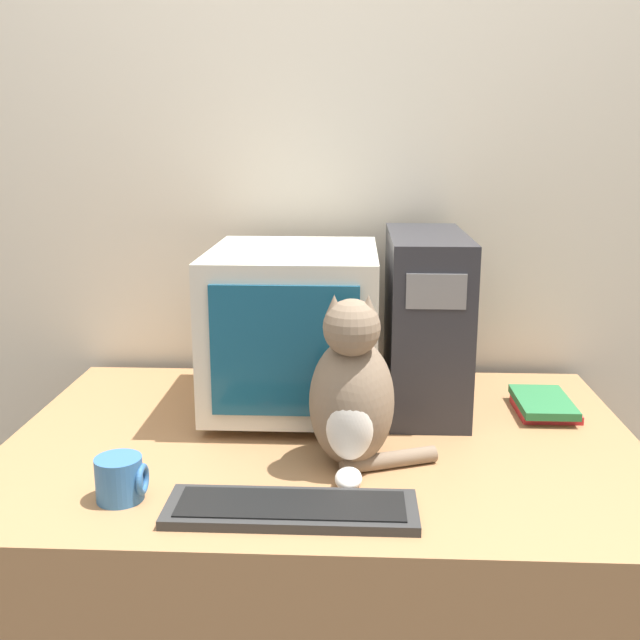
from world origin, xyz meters
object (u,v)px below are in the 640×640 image
Objects in this scene: book_stack at (544,405)px; pen at (213,494)px; crt_monitor at (294,327)px; computer_tower at (425,320)px; keyboard at (291,509)px; mug at (121,479)px; cat at (352,396)px.

book_stack is 0.86m from pen.
book_stack is (0.61, -0.02, -0.18)m from crt_monitor.
computer_tower is 1.01× the size of keyboard.
book_stack is at bearing -1.98° from crt_monitor.
mug is at bearing -151.12° from book_stack.
cat is at bearing 63.51° from keyboard.
mug reaches higher than pen.
cat is at bearing 30.31° from pen.
keyboard is (-0.28, -0.60, -0.20)m from computer_tower.
crt_monitor is 0.37m from cat.
computer_tower is at bearing 8.43° from crt_monitor.
keyboard is at bearing -85.88° from crt_monitor.
crt_monitor reaches higher than mug.
keyboard is at bearing -21.93° from pen.
cat is 0.47m from mug.
keyboard is (0.04, -0.55, -0.19)m from crt_monitor.
mug is at bearing -137.07° from computer_tower.
crt_monitor is 2.30× the size of book_stack.
crt_monitor reaches higher than cat.
pen is at bearing -147.58° from cat.
keyboard is 0.27m from cat.
computer_tower is at bearing 42.93° from mug.
crt_monitor is at bearing 77.07° from pen.
cat reaches higher than keyboard.
computer_tower is at bearing 51.03° from pen.
computer_tower is 0.69m from keyboard.
computer_tower is at bearing 166.55° from book_stack.
crt_monitor is 0.32m from computer_tower.
book_stack is at bearing 42.90° from keyboard.
computer_tower is 0.43m from cat.
keyboard is at bearing -115.27° from computer_tower.
crt_monitor is 1.07× the size of keyboard.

